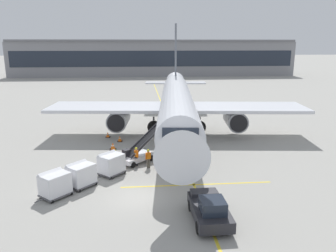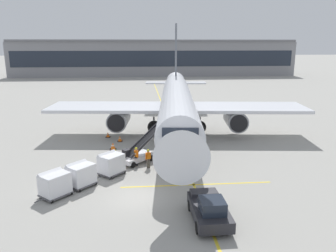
{
  "view_description": "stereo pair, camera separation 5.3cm",
  "coord_description": "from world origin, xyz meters",
  "px_view_note": "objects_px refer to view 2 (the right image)",
  "views": [
    {
      "loc": [
        0.29,
        -22.17,
        10.87
      ],
      "look_at": [
        2.98,
        8.18,
        3.26
      ],
      "focal_mm": 35.4,
      "sensor_mm": 36.0,
      "label": 1
    },
    {
      "loc": [
        0.34,
        -22.17,
        10.87
      ],
      "look_at": [
        2.98,
        8.18,
        3.26
      ],
      "focal_mm": 35.4,
      "sensor_mm": 36.0,
      "label": 2
    }
  ],
  "objects_px": {
    "parked_airplane": "(177,104)",
    "safety_cone_wingtip": "(120,139)",
    "baggage_cart_second": "(81,174)",
    "ground_crew_marshaller": "(115,158)",
    "ground_crew_by_carts": "(148,157)",
    "safety_cone_nose_mark": "(108,135)",
    "baggage_cart_third": "(54,184)",
    "pushback_tug": "(209,209)",
    "baggage_cart_lead": "(111,163)",
    "ground_crew_by_loader": "(136,155)",
    "safety_cone_engine_keepout": "(113,146)",
    "belt_loader": "(138,153)"
  },
  "relations": [
    {
      "from": "baggage_cart_third",
      "to": "ground_crew_by_loader",
      "type": "distance_m",
      "value": 8.29
    },
    {
      "from": "ground_crew_by_loader",
      "to": "safety_cone_engine_keepout",
      "type": "height_order",
      "value": "ground_crew_by_loader"
    },
    {
      "from": "baggage_cart_lead",
      "to": "safety_cone_nose_mark",
      "type": "distance_m",
      "value": 11.81
    },
    {
      "from": "pushback_tug",
      "to": "ground_crew_marshaller",
      "type": "height_order",
      "value": "pushback_tug"
    },
    {
      "from": "parked_airplane",
      "to": "safety_cone_wingtip",
      "type": "xyz_separation_m",
      "value": [
        -6.78,
        -2.07,
        -3.58
      ]
    },
    {
      "from": "ground_crew_by_loader",
      "to": "ground_crew_marshaller",
      "type": "relative_size",
      "value": 1.0
    },
    {
      "from": "ground_crew_by_loader",
      "to": "safety_cone_wingtip",
      "type": "bearing_deg",
      "value": 103.79
    },
    {
      "from": "belt_loader",
      "to": "baggage_cart_third",
      "type": "height_order",
      "value": "belt_loader"
    },
    {
      "from": "baggage_cart_second",
      "to": "ground_crew_marshaller",
      "type": "xyz_separation_m",
      "value": [
        2.4,
        3.64,
        -0.0
      ]
    },
    {
      "from": "baggage_cart_second",
      "to": "belt_loader",
      "type": "bearing_deg",
      "value": 49.34
    },
    {
      "from": "pushback_tug",
      "to": "safety_cone_wingtip",
      "type": "distance_m",
      "value": 19.28
    },
    {
      "from": "ground_crew_marshaller",
      "to": "baggage_cart_third",
      "type": "bearing_deg",
      "value": -126.98
    },
    {
      "from": "belt_loader",
      "to": "safety_cone_engine_keepout",
      "type": "bearing_deg",
      "value": 124.13
    },
    {
      "from": "parked_airplane",
      "to": "ground_crew_marshaller",
      "type": "bearing_deg",
      "value": -122.75
    },
    {
      "from": "safety_cone_nose_mark",
      "to": "ground_crew_by_loader",
      "type": "bearing_deg",
      "value": -70.51
    },
    {
      "from": "parked_airplane",
      "to": "safety_cone_engine_keepout",
      "type": "xyz_separation_m",
      "value": [
        -7.35,
        -5.0,
        -3.52
      ]
    },
    {
      "from": "baggage_cart_lead",
      "to": "ground_crew_by_loader",
      "type": "distance_m",
      "value": 2.92
    },
    {
      "from": "safety_cone_wingtip",
      "to": "ground_crew_marshaller",
      "type": "bearing_deg",
      "value": -89.72
    },
    {
      "from": "ground_crew_by_carts",
      "to": "safety_cone_nose_mark",
      "type": "height_order",
      "value": "ground_crew_by_carts"
    },
    {
      "from": "parked_airplane",
      "to": "baggage_cart_third",
      "type": "xyz_separation_m",
      "value": [
        -10.72,
        -15.77,
        -2.89
      ]
    },
    {
      "from": "ground_crew_by_carts",
      "to": "safety_cone_wingtip",
      "type": "distance_m",
      "value": 9.08
    },
    {
      "from": "baggage_cart_third",
      "to": "safety_cone_nose_mark",
      "type": "relative_size",
      "value": 3.99
    },
    {
      "from": "parked_airplane",
      "to": "baggage_cart_second",
      "type": "bearing_deg",
      "value": -122.92
    },
    {
      "from": "belt_loader",
      "to": "safety_cone_wingtip",
      "type": "distance_m",
      "value": 7.2
    },
    {
      "from": "baggage_cart_third",
      "to": "safety_cone_wingtip",
      "type": "height_order",
      "value": "baggage_cart_third"
    },
    {
      "from": "baggage_cart_third",
      "to": "safety_cone_wingtip",
      "type": "relative_size",
      "value": 3.95
    },
    {
      "from": "baggage_cart_lead",
      "to": "baggage_cart_second",
      "type": "bearing_deg",
      "value": -134.36
    },
    {
      "from": "baggage_cart_lead",
      "to": "safety_cone_engine_keepout",
      "type": "xyz_separation_m",
      "value": [
        -0.36,
        6.91,
        -0.63
      ]
    },
    {
      "from": "belt_loader",
      "to": "baggage_cart_third",
      "type": "relative_size",
      "value": 1.8
    },
    {
      "from": "baggage_cart_second",
      "to": "ground_crew_by_loader",
      "type": "bearing_deg",
      "value": 44.38
    },
    {
      "from": "baggage_cart_third",
      "to": "ground_crew_by_loader",
      "type": "bearing_deg",
      "value": 44.88
    },
    {
      "from": "parked_airplane",
      "to": "safety_cone_wingtip",
      "type": "relative_size",
      "value": 62.41
    },
    {
      "from": "baggage_cart_third",
      "to": "pushback_tug",
      "type": "xyz_separation_m",
      "value": [
        10.47,
        -4.43,
        -0.17
      ]
    },
    {
      "from": "baggage_cart_lead",
      "to": "pushback_tug",
      "type": "distance_m",
      "value": 10.68
    },
    {
      "from": "safety_cone_engine_keepout",
      "to": "safety_cone_nose_mark",
      "type": "distance_m",
      "value": 4.91
    },
    {
      "from": "parked_airplane",
      "to": "safety_cone_engine_keepout",
      "type": "bearing_deg",
      "value": -145.74
    },
    {
      "from": "ground_crew_marshaller",
      "to": "ground_crew_by_loader",
      "type": "bearing_deg",
      "value": 16.38
    },
    {
      "from": "baggage_cart_lead",
      "to": "pushback_tug",
      "type": "height_order",
      "value": "baggage_cart_lead"
    },
    {
      "from": "ground_crew_by_carts",
      "to": "ground_crew_marshaller",
      "type": "distance_m",
      "value": 2.96
    },
    {
      "from": "parked_airplane",
      "to": "ground_crew_by_carts",
      "type": "xyz_separation_m",
      "value": [
        -3.78,
        -10.61,
        -2.89
      ]
    },
    {
      "from": "belt_loader",
      "to": "pushback_tug",
      "type": "relative_size",
      "value": 1.04
    },
    {
      "from": "belt_loader",
      "to": "baggage_cart_lead",
      "type": "relative_size",
      "value": 1.8
    },
    {
      "from": "ground_crew_by_carts",
      "to": "safety_cone_engine_keepout",
      "type": "height_order",
      "value": "ground_crew_by_carts"
    },
    {
      "from": "baggage_cart_lead",
      "to": "safety_cone_nose_mark",
      "type": "xyz_separation_m",
      "value": [
        -1.31,
        11.72,
        -0.69
      ]
    },
    {
      "from": "ground_crew_by_carts",
      "to": "safety_cone_wingtip",
      "type": "xyz_separation_m",
      "value": [
        -2.99,
        8.55,
        -0.68
      ]
    },
    {
      "from": "parked_airplane",
      "to": "safety_cone_wingtip",
      "type": "bearing_deg",
      "value": -163.04
    },
    {
      "from": "ground_crew_marshaller",
      "to": "baggage_cart_second",
      "type": "bearing_deg",
      "value": -123.39
    },
    {
      "from": "baggage_cart_second",
      "to": "safety_cone_engine_keepout",
      "type": "height_order",
      "value": "baggage_cart_second"
    },
    {
      "from": "baggage_cart_lead",
      "to": "safety_cone_nose_mark",
      "type": "bearing_deg",
      "value": 96.39
    },
    {
      "from": "baggage_cart_third",
      "to": "baggage_cart_lead",
      "type": "bearing_deg",
      "value": 45.87
    }
  ]
}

